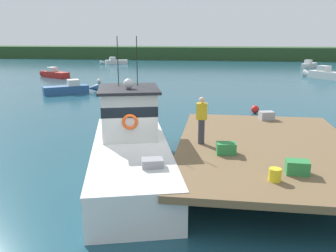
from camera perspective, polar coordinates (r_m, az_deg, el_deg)
name	(u,v)px	position (r m, az deg, el deg)	size (l,w,h in m)	color
ground_plane	(131,170)	(13.37, -5.92, -6.99)	(200.00, 200.00, 0.00)	#1E4C5B
dock	(266,148)	(12.75, 15.42, -3.40)	(6.00, 9.00, 1.20)	#4C3D2D
main_fishing_boat	(130,146)	(12.85, -6.02, -3.12)	(4.60, 9.93, 4.80)	white
crate_stack_mid_dock	(297,167)	(10.30, 19.93, -6.19)	(0.60, 0.44, 0.37)	#2D8442
crate_stack_near_edge	(267,116)	(16.38, 15.46, 1.62)	(0.60, 0.44, 0.36)	#9E9EA3
crate_single_by_cleat	(226,148)	(11.43, 9.24, -3.53)	(0.60, 0.44, 0.35)	#2D8442
bait_bucket	(275,175)	(9.64, 16.69, -7.46)	(0.32, 0.32, 0.34)	yellow
deckhand_by_the_boat	(202,119)	(12.18, 5.38, 1.05)	(0.36, 0.22, 1.63)	#383842
moored_boat_near_channel	(114,62)	(61.84, -8.53, 10.13)	(4.56, 2.74, 1.17)	silver
moored_boat_off_the_point	(309,65)	(58.31, 21.52, 9.05)	(3.16, 4.43, 1.17)	silver
moored_boat_mid_harbor	(70,89)	(31.46, -15.39, 5.75)	(4.30, 3.31, 1.16)	#285184
moored_boat_far_left	(326,74)	(44.30, 23.94, 7.54)	(4.46, 5.02, 1.43)	white
moored_boat_far_right	(54,74)	(44.04, -17.70, 7.93)	(4.42, 2.98, 1.16)	red
mooring_buoy_outer	(255,109)	(23.31, 13.72, 2.61)	(0.51, 0.51, 0.51)	red
mooring_buoy_spare_mooring	(99,81)	(37.71, -10.95, 7.10)	(0.45, 0.45, 0.45)	silver
mooring_buoy_inshore	(121,100)	(26.53, -7.48, 4.15)	(0.37, 0.37, 0.37)	silver
far_shoreline	(205,53)	(74.21, 5.85, 11.52)	(120.00, 8.00, 2.40)	#284723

